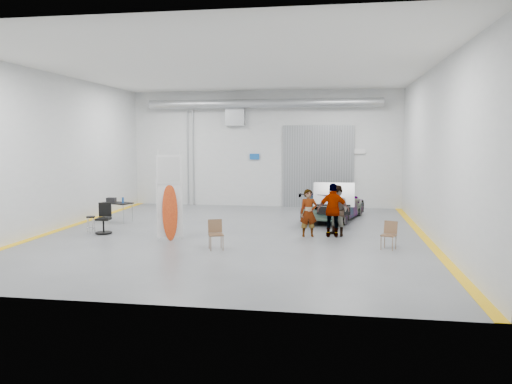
# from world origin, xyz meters

# --- Properties ---
(ground) EXTENTS (16.00, 16.00, 0.00)m
(ground) POSITION_xyz_m (0.00, 0.00, 0.00)
(ground) COLOR #5C5E63
(ground) RESTS_ON ground
(room_shell) EXTENTS (14.02, 16.18, 6.01)m
(room_shell) POSITION_xyz_m (0.24, 2.22, 4.08)
(room_shell) COLOR silver
(room_shell) RESTS_ON ground
(sedan_car) EXTENTS (3.10, 5.08, 1.37)m
(sedan_car) POSITION_xyz_m (3.63, 4.20, 0.69)
(sedan_car) COLOR silver
(sedan_car) RESTS_ON ground
(person_a) EXTENTS (0.69, 0.53, 1.72)m
(person_a) POSITION_xyz_m (2.74, 0.04, 0.86)
(person_a) COLOR #987153
(person_a) RESTS_ON ground
(person_b) EXTENTS (1.14, 1.12, 1.86)m
(person_b) POSITION_xyz_m (3.76, 0.32, 0.93)
(person_b) COLOR slate
(person_b) RESTS_ON ground
(person_c) EXTENTS (1.14, 0.51, 1.94)m
(person_c) POSITION_xyz_m (3.62, 0.09, 0.97)
(person_c) COLOR brown
(person_c) RESTS_ON ground
(surfboard_display) EXTENTS (0.84, 0.48, 3.15)m
(surfboard_display) POSITION_xyz_m (-2.06, -1.41, 1.28)
(surfboard_display) COLOR white
(surfboard_display) RESTS_ON ground
(folding_chair_near) EXTENTS (0.58, 0.61, 0.94)m
(folding_chair_near) POSITION_xyz_m (-0.04, -2.59, 0.29)
(folding_chair_near) COLOR brown
(folding_chair_near) RESTS_ON ground
(folding_chair_far) EXTENTS (0.55, 0.59, 0.89)m
(folding_chair_far) POSITION_xyz_m (5.37, -1.72, 0.28)
(folding_chair_far) COLOR brown
(folding_chair_far) RESTS_ON ground
(shop_stool) EXTENTS (0.33, 0.33, 0.65)m
(shop_stool) POSITION_xyz_m (-5.26, -0.70, 0.32)
(shop_stool) COLOR black
(shop_stool) RESTS_ON ground
(work_table) EXTENTS (1.44, 1.03, 1.06)m
(work_table) POSITION_xyz_m (-5.55, 2.06, 0.82)
(work_table) COLOR #94979C
(work_table) RESTS_ON ground
(office_chair) EXTENTS (0.60, 0.60, 1.12)m
(office_chair) POSITION_xyz_m (-4.79, -0.56, 0.49)
(office_chair) COLOR black
(office_chair) RESTS_ON ground
(trunk_lid) EXTENTS (1.60, 0.97, 0.04)m
(trunk_lid) POSITION_xyz_m (3.63, 2.08, 1.39)
(trunk_lid) COLOR silver
(trunk_lid) RESTS_ON sedan_car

